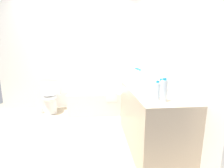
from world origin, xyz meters
TOP-DOWN VIEW (x-y plane):
  - ground_plane at (0.00, 0.00)m, footprint 4.07×4.07m
  - wall_back_tiled at (0.00, 1.33)m, footprint 3.47×0.10m
  - wall_right_mirror at (1.58, 0.00)m, footprint 0.10×2.96m
  - bathtub at (0.66, 0.92)m, footprint 1.57×0.73m
  - toilet at (-0.55, 0.95)m, footprint 0.41×0.48m
  - vanity_counter at (1.23, -0.51)m, footprint 0.61×1.46m
  - sink_basin at (1.19, -0.58)m, footprint 0.34×0.34m
  - sink_faucet at (1.39, -0.58)m, footprint 0.12×0.15m
  - water_bottle_0 at (1.22, -0.87)m, footprint 0.07×0.07m
  - water_bottle_1 at (1.17, 0.11)m, footprint 0.06×0.06m
  - water_bottle_2 at (1.15, -0.20)m, footprint 0.06×0.06m
  - water_bottle_3 at (1.18, -1.05)m, footprint 0.07×0.07m
  - water_bottle_4 at (1.13, -0.97)m, footprint 0.06×0.06m
  - water_bottle_5 at (1.15, -0.09)m, footprint 0.06×0.06m
  - drinking_glass_0 at (1.22, -0.32)m, footprint 0.08×0.08m
  - drinking_glass_1 at (1.16, -0.80)m, footprint 0.06×0.06m
  - drinking_glass_2 at (1.14, -0.01)m, footprint 0.08×0.08m
  - drinking_glass_3 at (1.21, 0.04)m, footprint 0.06×0.06m
  - toilet_paper_roll at (-0.77, 0.93)m, footprint 0.11×0.11m

SIDE VIEW (x-z plane):
  - ground_plane at x=0.00m, z-range 0.00..0.00m
  - toilet_paper_roll at x=-0.77m, z-range 0.00..0.11m
  - bathtub at x=0.66m, z-range -0.32..0.85m
  - toilet at x=-0.55m, z-range 0.00..0.68m
  - vanity_counter at x=1.23m, z-range 0.00..0.84m
  - sink_basin at x=1.19m, z-range 0.84..0.89m
  - sink_faucet at x=1.39m, z-range 0.83..0.91m
  - drinking_glass_0 at x=1.22m, z-range 0.84..0.92m
  - drinking_glass_1 at x=1.16m, z-range 0.84..0.92m
  - drinking_glass_3 at x=1.21m, z-range 0.84..0.94m
  - drinking_glass_2 at x=1.14m, z-range 0.84..0.94m
  - water_bottle_4 at x=1.13m, z-range 0.83..1.04m
  - water_bottle_0 at x=1.22m, z-range 0.83..1.04m
  - water_bottle_1 at x=1.17m, z-range 0.83..1.07m
  - water_bottle_3 at x=1.18m, z-range 0.83..1.08m
  - water_bottle_2 at x=1.15m, z-range 0.83..1.08m
  - water_bottle_5 at x=1.15m, z-range 0.83..1.08m
  - wall_back_tiled at x=0.00m, z-range 0.00..2.59m
  - wall_right_mirror at x=1.58m, z-range 0.00..2.59m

